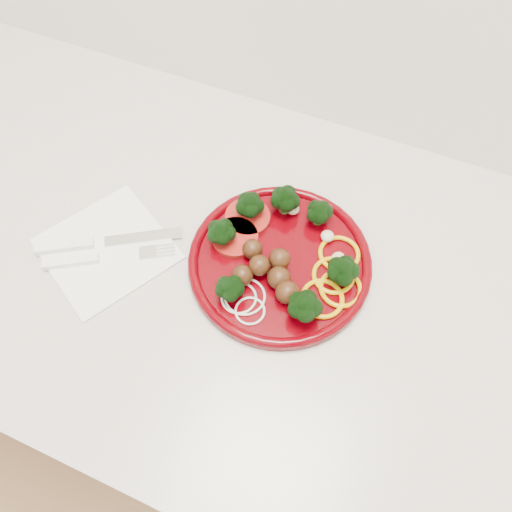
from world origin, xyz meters
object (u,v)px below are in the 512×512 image
at_px(plate, 279,258).
at_px(napkin, 107,249).
at_px(knife, 89,243).
at_px(fork, 87,260).

xyz_separation_m(plate, napkin, (-0.22, -0.07, -0.01)).
relative_size(knife, fork, 1.13).
distance_m(napkin, knife, 0.02).
bearing_deg(plate, napkin, -162.49).
bearing_deg(napkin, plate, 17.51).
relative_size(plate, napkin, 1.58).
bearing_deg(napkin, knife, -170.76).
bearing_deg(napkin, fork, -114.79).
distance_m(plate, knife, 0.26).
relative_size(napkin, fork, 0.99).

